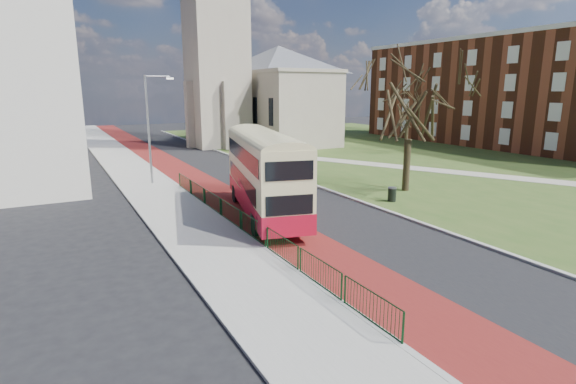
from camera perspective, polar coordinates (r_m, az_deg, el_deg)
ground at (r=21.13m, az=5.62°, el=-6.78°), size 160.00×160.00×0.00m
road_carriageway at (r=39.26m, az=-8.84°, el=2.37°), size 9.00×120.00×0.01m
bus_lane at (r=38.48m, az=-12.64°, el=2.00°), size 3.40×120.00×0.01m
pavement_west at (r=37.67m, az=-18.21°, el=1.51°), size 4.00×120.00×0.12m
kerb_west at (r=38.05m, az=-15.25°, el=1.82°), size 0.25×120.00×0.13m
kerb_east at (r=42.76m, az=-3.91°, el=3.44°), size 0.25×80.00×0.13m
grass_green at (r=53.95m, az=15.82°, el=4.91°), size 40.00×80.00×0.04m
footpath at (r=41.48m, az=21.22°, el=2.28°), size 18.84×32.82×0.03m
pedestrian_railing at (r=23.02m, az=-6.07°, el=-3.68°), size 0.07×24.00×1.12m
gothic_church at (r=59.72m, az=-4.80°, el=18.70°), size 16.38×18.00×40.00m
brick_terrace at (r=62.81m, az=26.98°, el=11.26°), size 10.30×44.30×13.50m
street_block_far at (r=54.59m, az=-31.57°, el=9.66°), size 10.30×16.30×11.50m
streetlamp at (r=35.24m, az=-17.09°, el=8.30°), size 2.13×0.18×8.00m
bus at (r=25.23m, az=-3.02°, el=2.75°), size 5.10×11.41×4.65m
winter_tree_near at (r=32.40m, az=15.32°, el=11.55°), size 7.82×7.82×9.43m
winter_tree_far at (r=52.70m, az=15.00°, el=10.46°), size 5.75×5.75×7.47m
litter_bin at (r=29.62m, az=13.07°, el=-0.28°), size 0.73×0.73×0.92m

